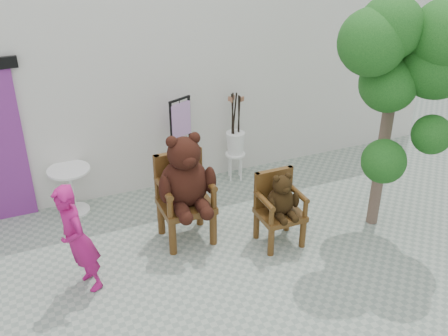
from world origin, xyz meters
The scene contains 9 objects.
ground_plane centered at (0.00, 0.00, 0.00)m, with size 60.00×60.00×0.00m, color gray.
back_wall centered at (0.00, 3.10, 1.50)m, with size 9.00×1.00×3.00m, color silver.
chair_big centered at (-0.60, 1.08, 0.86)m, with size 0.76×0.80×1.53m.
chair_small centered at (0.50, 0.53, 0.61)m, with size 0.56×0.55×1.03m.
person centered at (-2.07, 0.58, 0.70)m, with size 0.51×0.33×1.40m, color #A71464.
cafe_table centered at (-1.90, 2.35, 0.44)m, with size 0.60×0.60×0.70m.
display_stand centered at (-0.22, 2.35, 0.58)m, with size 0.55×0.50×1.51m.
stool_bucket centered at (0.68, 2.35, 0.64)m, with size 0.32×0.32×1.45m.
tree centered at (1.97, 0.27, 2.39)m, with size 1.72×1.55×3.19m.
Camera 1 is at (-2.44, -4.52, 4.15)m, focal length 42.00 mm.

